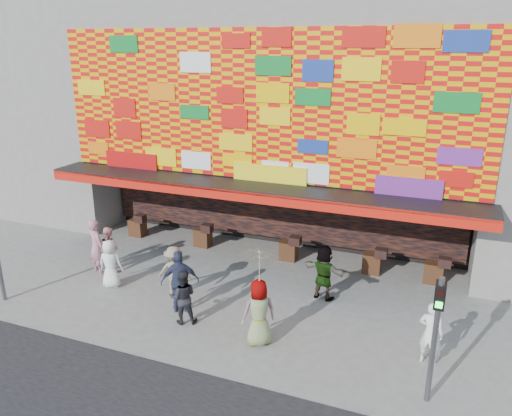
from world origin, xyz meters
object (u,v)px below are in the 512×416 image
object	(u,v)px
signal_right	(436,327)
ped_h	(431,333)
ped_b	(96,246)
ped_c	(183,297)
parasol	(259,268)
ped_i	(109,249)
ped_g	(259,313)
ped_d	(174,271)
ped_f	(324,273)
ped_a	(110,264)
ped_e	(180,281)

from	to	relation	value
signal_right	ped_h	size ratio (longest dim) A/B	1.80
ped_b	ped_c	size ratio (longest dim) A/B	1.21
ped_h	parasol	world-z (taller)	parasol
ped_c	ped_i	size ratio (longest dim) A/B	0.98
signal_right	ped_c	world-z (taller)	signal_right
parasol	signal_right	bearing A→B (deg)	-9.22
signal_right	ped_g	world-z (taller)	signal_right
parasol	ped_i	bearing A→B (deg)	160.74
signal_right	ped_d	xyz separation A→B (m)	(-7.67, 2.23, -1.05)
ped_d	ped_f	world-z (taller)	ped_f
ped_h	parasol	distance (m)	4.45
ped_a	ped_c	world-z (taller)	ped_a
ped_g	ped_h	size ratio (longest dim) A/B	1.09
ped_e	ped_h	world-z (taller)	ped_e
ped_e	ped_d	bearing A→B (deg)	-81.61
ped_f	ped_h	xyz separation A→B (m)	(3.22, -2.28, -0.03)
parasol	ped_g	bearing A→B (deg)	26.57
ped_b	ped_c	distance (m)	4.72
ped_i	ped_f	bearing A→B (deg)	-170.92
ped_a	ped_i	xyz separation A→B (m)	(-0.78, 0.96, 0.01)
ped_b	ped_d	distance (m)	3.33
signal_right	ped_f	size ratio (longest dim) A/B	1.73
ped_i	parasol	bearing A→B (deg)	163.72
ped_c	ped_i	world-z (taller)	ped_i
ped_b	ped_e	world-z (taller)	ped_b
ped_c	ped_a	bearing A→B (deg)	-44.44
ped_d	ped_h	xyz separation A→B (m)	(7.60, -0.80, 0.03)
ped_f	ped_i	distance (m)	7.40
ped_b	ped_f	distance (m)	7.74
ped_e	parasol	world-z (taller)	parasol
ped_g	ped_e	bearing A→B (deg)	-52.48
ped_d	ped_e	xyz separation A→B (m)	(0.67, -0.79, 0.14)
ped_d	ped_f	distance (m)	4.62
ped_f	parasol	size ratio (longest dim) A/B	0.91
ped_b	ped_e	distance (m)	4.15
ped_f	ped_h	world-z (taller)	ped_f
signal_right	ped_f	xyz separation A→B (m)	(-3.30, 3.71, -1.00)
signal_right	ped_g	bearing A→B (deg)	170.78
ped_b	ped_e	bearing A→B (deg)	-175.11
ped_d	ped_e	size ratio (longest dim) A/B	0.85
ped_c	parasol	distance (m)	2.74
ped_b	ped_g	distance (m)	7.00
signal_right	ped_h	distance (m)	1.77
parasol	ped_b	bearing A→B (deg)	163.46
signal_right	ped_h	world-z (taller)	signal_right
ped_h	ped_c	bearing A→B (deg)	19.41
ped_d	signal_right	bearing A→B (deg)	152.91
ped_e	ped_i	distance (m)	3.94
ped_a	ped_g	bearing A→B (deg)	154.49
ped_h	parasol	size ratio (longest dim) A/B	0.87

